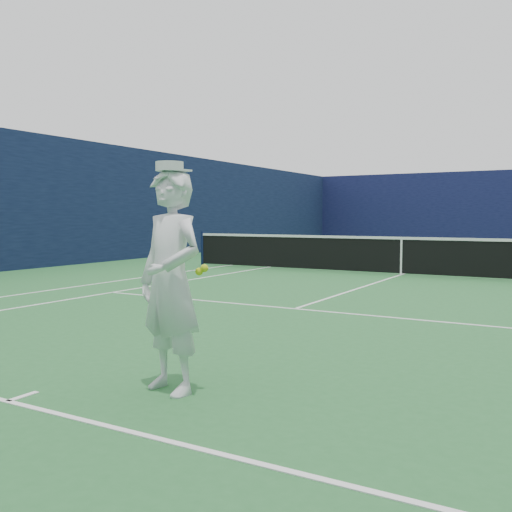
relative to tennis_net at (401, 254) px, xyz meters
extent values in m
plane|color=#266530|center=(0.00, 0.00, -0.55)|extent=(80.00, 80.00, 0.00)
cube|color=white|center=(0.00, 11.88, -0.55)|extent=(11.03, 0.06, 0.01)
cube|color=white|center=(0.00, -11.88, -0.55)|extent=(11.03, 0.06, 0.01)
cube|color=white|center=(-5.49, 0.00, -0.55)|extent=(0.06, 23.83, 0.01)
cube|color=white|center=(-4.12, 0.00, -0.55)|extent=(0.06, 23.77, 0.01)
cube|color=white|center=(0.00, 6.40, -0.55)|extent=(8.23, 0.06, 0.01)
cube|color=white|center=(0.00, -6.40, -0.55)|extent=(8.23, 0.06, 0.01)
cube|color=white|center=(0.00, 0.00, -0.55)|extent=(0.06, 12.80, 0.01)
cube|color=white|center=(0.00, 11.73, -0.55)|extent=(0.06, 0.30, 0.01)
cube|color=white|center=(0.00, -11.73, -0.55)|extent=(0.06, 0.30, 0.01)
cube|color=#10123A|center=(0.00, 18.00, 1.45)|extent=(20.12, 0.12, 4.00)
cube|color=#0F1839|center=(-10.00, 0.00, 1.45)|extent=(0.12, 36.12, 4.00)
cylinder|color=#141E4C|center=(-6.40, 0.00, -0.02)|extent=(0.09, 0.09, 1.07)
cube|color=black|center=(0.00, 0.00, -0.05)|extent=(12.79, 0.02, 0.92)
cube|color=white|center=(0.00, 0.00, 0.42)|extent=(12.79, 0.04, 0.07)
cube|color=white|center=(0.00, 0.00, -0.08)|extent=(0.05, 0.03, 0.94)
imported|color=white|center=(1.01, -10.97, 0.42)|extent=(0.80, 0.61, 1.96)
cylinder|color=white|center=(1.01, -10.97, 1.42)|extent=(0.24, 0.24, 0.08)
cube|color=white|center=(1.04, -10.84, 1.39)|extent=(0.20, 0.14, 0.02)
cylinder|color=navy|center=(0.75, -10.83, 0.46)|extent=(0.05, 0.10, 0.22)
cube|color=#1C4198|center=(0.75, -10.77, 0.28)|extent=(0.03, 0.02, 0.14)
torus|color=#1C4198|center=(0.78, -10.72, 0.08)|extent=(0.31, 0.16, 0.29)
cube|color=beige|center=(0.78, -10.72, 0.08)|extent=(0.22, 0.05, 0.30)
sphere|color=#CFDC19|center=(1.29, -10.93, 0.52)|extent=(0.07, 0.07, 0.07)
sphere|color=#CFDC19|center=(1.33, -10.92, 0.55)|extent=(0.07, 0.07, 0.07)
camera|label=1|loc=(4.12, -14.89, 0.99)|focal=40.00mm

